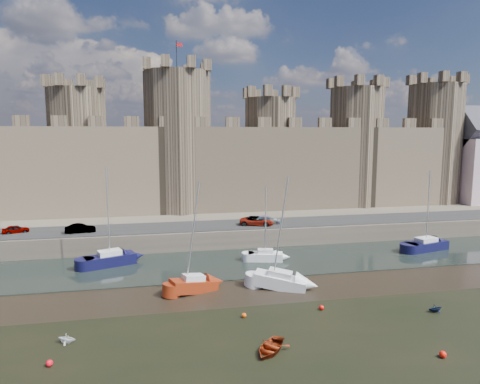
{
  "coord_description": "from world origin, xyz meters",
  "views": [
    {
      "loc": [
        -1.96,
        -24.71,
        15.32
      ],
      "look_at": [
        7.38,
        22.0,
        8.88
      ],
      "focal_mm": 32.0,
      "sensor_mm": 36.0,
      "label": 1
    }
  ],
  "objects_px": {
    "car_1": "(80,229)",
    "car_0": "(16,229)",
    "car_2": "(266,220)",
    "sailboat_1": "(110,259)",
    "sailboat_2": "(265,255)",
    "car_3": "(257,221)",
    "sailboat_3": "(426,244)",
    "sailboat_4": "(194,284)",
    "sailboat_5": "(280,280)"
  },
  "relations": [
    {
      "from": "sailboat_3",
      "to": "sailboat_4",
      "type": "relative_size",
      "value": 0.98
    },
    {
      "from": "car_0",
      "to": "sailboat_2",
      "type": "xyz_separation_m",
      "value": [
        30.91,
        -10.39,
        -2.3
      ]
    },
    {
      "from": "car_3",
      "to": "sailboat_3",
      "type": "relative_size",
      "value": 0.45
    },
    {
      "from": "sailboat_1",
      "to": "sailboat_3",
      "type": "xyz_separation_m",
      "value": [
        40.48,
        -1.21,
        -0.06
      ]
    },
    {
      "from": "car_3",
      "to": "sailboat_5",
      "type": "relative_size",
      "value": 0.42
    },
    {
      "from": "sailboat_4",
      "to": "sailboat_1",
      "type": "bearing_deg",
      "value": 111.94
    },
    {
      "from": "car_2",
      "to": "sailboat_1",
      "type": "relative_size",
      "value": 0.39
    },
    {
      "from": "car_1",
      "to": "sailboat_3",
      "type": "xyz_separation_m",
      "value": [
        44.78,
        -8.24,
        -2.31
      ]
    },
    {
      "from": "sailboat_3",
      "to": "sailboat_4",
      "type": "xyz_separation_m",
      "value": [
        -31.61,
        -8.98,
        -0.03
      ]
    },
    {
      "from": "sailboat_4",
      "to": "sailboat_5",
      "type": "height_order",
      "value": "sailboat_5"
    },
    {
      "from": "sailboat_2",
      "to": "sailboat_5",
      "type": "height_order",
      "value": "sailboat_5"
    },
    {
      "from": "sailboat_5",
      "to": "sailboat_2",
      "type": "bearing_deg",
      "value": 109.03
    },
    {
      "from": "sailboat_3",
      "to": "car_0",
      "type": "bearing_deg",
      "value": 155.24
    },
    {
      "from": "car_2",
      "to": "sailboat_5",
      "type": "relative_size",
      "value": 0.39
    },
    {
      "from": "car_3",
      "to": "sailboat_4",
      "type": "xyz_separation_m",
      "value": [
        -10.5,
        -17.27,
        -2.37
      ]
    },
    {
      "from": "car_2",
      "to": "car_3",
      "type": "height_order",
      "value": "car_3"
    },
    {
      "from": "car_0",
      "to": "sailboat_4",
      "type": "xyz_separation_m",
      "value": [
        21.44,
        -18.83,
        -2.26
      ]
    },
    {
      "from": "car_0",
      "to": "car_3",
      "type": "xyz_separation_m",
      "value": [
        31.95,
        -1.55,
        0.11
      ]
    },
    {
      "from": "sailboat_1",
      "to": "sailboat_2",
      "type": "height_order",
      "value": "sailboat_1"
    },
    {
      "from": "sailboat_2",
      "to": "sailboat_4",
      "type": "relative_size",
      "value": 0.83
    },
    {
      "from": "car_1",
      "to": "sailboat_1",
      "type": "height_order",
      "value": "sailboat_1"
    },
    {
      "from": "car_3",
      "to": "sailboat_4",
      "type": "relative_size",
      "value": 0.44
    },
    {
      "from": "sailboat_2",
      "to": "car_2",
      "type": "bearing_deg",
      "value": 88.72
    },
    {
      "from": "sailboat_4",
      "to": "car_3",
      "type": "bearing_deg",
      "value": 39.58
    },
    {
      "from": "sailboat_2",
      "to": "sailboat_4",
      "type": "distance_m",
      "value": 12.68
    },
    {
      "from": "car_0",
      "to": "sailboat_5",
      "type": "xyz_separation_m",
      "value": [
        30.05,
        -19.52,
        -2.25
      ]
    },
    {
      "from": "car_1",
      "to": "sailboat_1",
      "type": "bearing_deg",
      "value": -156.95
    },
    {
      "from": "sailboat_3",
      "to": "sailboat_5",
      "type": "height_order",
      "value": "sailboat_5"
    },
    {
      "from": "car_0",
      "to": "sailboat_1",
      "type": "height_order",
      "value": "sailboat_1"
    },
    {
      "from": "car_2",
      "to": "sailboat_1",
      "type": "xyz_separation_m",
      "value": [
        -20.9,
        -7.64,
        -2.26
      ]
    },
    {
      "from": "car_0",
      "to": "sailboat_2",
      "type": "relative_size",
      "value": 0.36
    },
    {
      "from": "car_2",
      "to": "sailboat_1",
      "type": "bearing_deg",
      "value": 109.48
    },
    {
      "from": "sailboat_3",
      "to": "car_2",
      "type": "bearing_deg",
      "value": 141.44
    },
    {
      "from": "car_3",
      "to": "sailboat_1",
      "type": "bearing_deg",
      "value": 128.67
    },
    {
      "from": "sailboat_1",
      "to": "car_0",
      "type": "bearing_deg",
      "value": 124.58
    },
    {
      "from": "car_3",
      "to": "sailboat_1",
      "type": "xyz_separation_m",
      "value": [
        -19.38,
        -7.08,
        -2.28
      ]
    },
    {
      "from": "sailboat_4",
      "to": "car_2",
      "type": "bearing_deg",
      "value": 36.89
    },
    {
      "from": "car_1",
      "to": "car_0",
      "type": "bearing_deg",
      "value": 70.71
    },
    {
      "from": "sailboat_4",
      "to": "sailboat_5",
      "type": "relative_size",
      "value": 0.96
    },
    {
      "from": "car_2",
      "to": "sailboat_1",
      "type": "height_order",
      "value": "sailboat_1"
    },
    {
      "from": "car_2",
      "to": "car_3",
      "type": "distance_m",
      "value": 1.62
    },
    {
      "from": "sailboat_1",
      "to": "sailboat_3",
      "type": "relative_size",
      "value": 1.08
    },
    {
      "from": "sailboat_2",
      "to": "sailboat_3",
      "type": "xyz_separation_m",
      "value": [
        22.14,
        0.54,
        0.07
      ]
    },
    {
      "from": "sailboat_1",
      "to": "sailboat_3",
      "type": "bearing_deg",
      "value": -22.63
    },
    {
      "from": "sailboat_1",
      "to": "sailboat_2",
      "type": "bearing_deg",
      "value": -26.37
    },
    {
      "from": "car_0",
      "to": "car_2",
      "type": "distance_m",
      "value": 33.48
    },
    {
      "from": "car_1",
      "to": "sailboat_3",
      "type": "bearing_deg",
      "value": -108.78
    },
    {
      "from": "sailboat_5",
      "to": "sailboat_4",
      "type": "bearing_deg",
      "value": -160.24
    },
    {
      "from": "car_0",
      "to": "sailboat_2",
      "type": "bearing_deg",
      "value": -126.72
    },
    {
      "from": "car_2",
      "to": "sailboat_4",
      "type": "relative_size",
      "value": 0.41
    }
  ]
}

